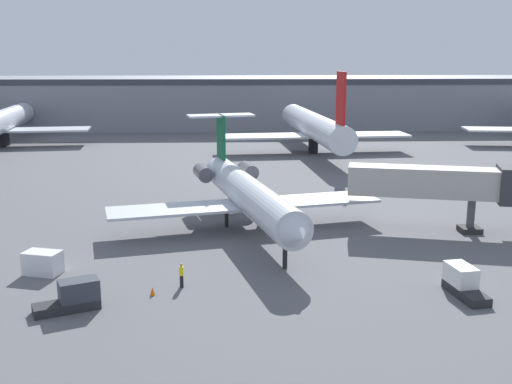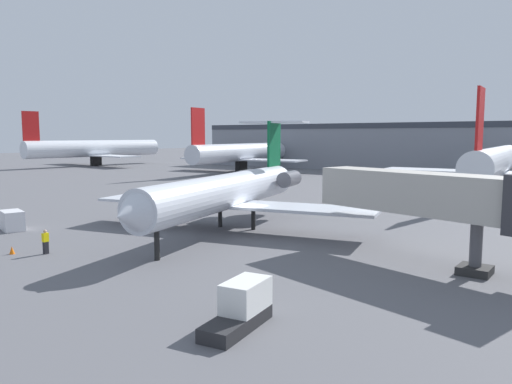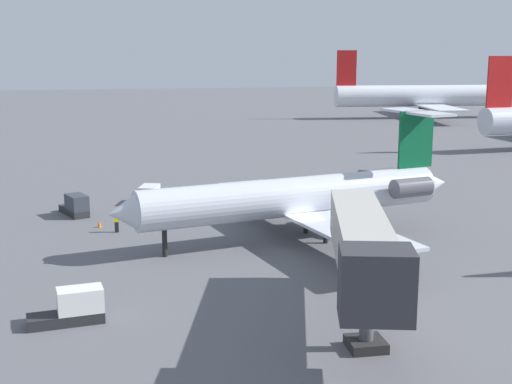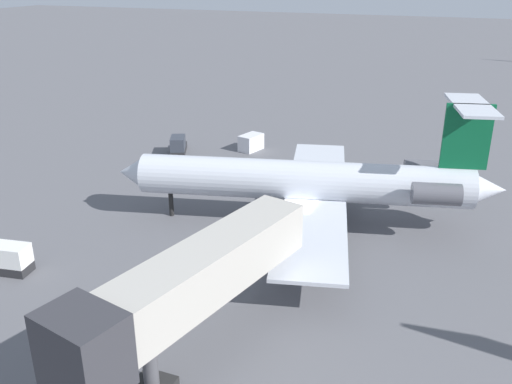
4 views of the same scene
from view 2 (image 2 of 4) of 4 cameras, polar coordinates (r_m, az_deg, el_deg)
name	(u,v)px [view 2 (image 2 of 4)]	position (r m, az deg, el deg)	size (l,w,h in m)	color
ground_plane	(248,235)	(40.59, -0.95, -5.01)	(400.00, 400.00, 0.10)	#5B5B60
regional_jet	(230,190)	(41.80, -3.00, 0.19)	(25.13, 28.09, 9.49)	silver
jet_bridge	(443,197)	(32.18, 20.69, -0.50)	(15.59, 6.44, 6.06)	#B7B2A8
ground_crew_marshaller	(45,242)	(36.90, -23.06, -5.27)	(0.27, 0.41, 1.69)	black
baggage_tug_trailing	(242,307)	(21.59, -1.65, -13.07)	(2.00, 4.17, 1.90)	#262628
cargo_container_uld	(12,220)	(47.18, -26.25, -2.96)	(2.91, 2.20, 1.68)	silver
traffic_cone_near	(12,250)	(37.93, -26.27, -6.02)	(0.36, 0.36, 0.55)	orange
terminal_building	(484,148)	(116.52, 24.73, 4.64)	(134.53, 22.72, 10.75)	gray
parked_airliner_west_end	(95,149)	(137.85, -18.04, 4.74)	(32.04, 37.91, 13.72)	silver
parked_airliner_west_mid	(241,153)	(108.42, -1.77, 4.52)	(29.69, 34.99, 13.24)	silver
parked_airliner_centre	(495,162)	(77.34, 25.78, 3.11)	(31.28, 36.98, 13.40)	silver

